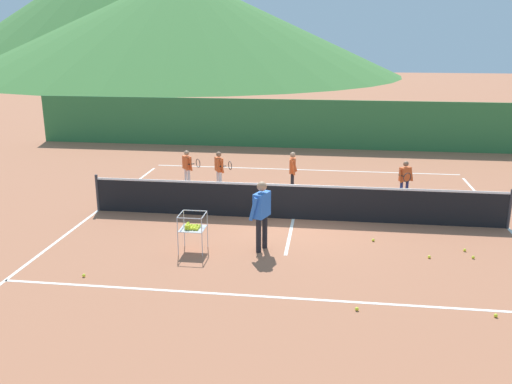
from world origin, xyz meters
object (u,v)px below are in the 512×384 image
at_px(student_1, 219,167).
at_px(tennis_ball_7, 473,257).
at_px(tennis_ball_1, 184,227).
at_px(tennis_ball_5, 465,250).
at_px(tennis_ball_3, 429,257).
at_px(student_0, 188,165).
at_px(tennis_ball_2, 84,275).
at_px(ball_cart, 192,227).
at_px(instructor, 262,209).
at_px(tennis_net, 294,201).
at_px(tennis_ball_4, 373,240).
at_px(student_3, 405,177).
at_px(tennis_ball_0, 496,315).
at_px(student_2, 293,168).
at_px(tennis_ball_6, 357,309).

xyz_separation_m(student_1, tennis_ball_7, (6.73, -4.79, -0.72)).
bearing_deg(tennis_ball_1, tennis_ball_5, -5.23).
bearing_deg(tennis_ball_3, student_0, 143.39).
height_order(tennis_ball_1, tennis_ball_2, same).
bearing_deg(ball_cart, tennis_ball_1, 111.89).
height_order(instructor, ball_cart, instructor).
bearing_deg(tennis_net, student_1, 134.45).
height_order(ball_cart, tennis_ball_4, ball_cart).
xyz_separation_m(tennis_net, tennis_ball_4, (2.03, -1.41, -0.47)).
xyz_separation_m(student_3, tennis_ball_0, (0.75, -7.12, -0.69)).
height_order(tennis_net, student_3, student_3).
bearing_deg(tennis_ball_7, tennis_ball_4, 159.93).
distance_m(instructor, student_0, 5.95).
bearing_deg(tennis_ball_0, tennis_net, 128.88).
bearing_deg(student_3, instructor, -129.76).
bearing_deg(student_2, tennis_ball_1, -123.80).
bearing_deg(student_0, tennis_ball_2, -93.18).
bearing_deg(tennis_ball_4, student_0, 143.49).
distance_m(student_1, tennis_ball_7, 8.30).
height_order(tennis_net, tennis_ball_2, tennis_net).
bearing_deg(instructor, tennis_ball_2, -150.32).
height_order(student_0, tennis_ball_3, student_0).
relative_size(student_1, tennis_ball_0, 18.38).
height_order(student_2, tennis_ball_7, student_2).
relative_size(student_3, tennis_ball_2, 17.60).
bearing_deg(student_3, tennis_ball_2, -138.03).
height_order(student_2, tennis_ball_2, student_2).
height_order(instructor, student_0, instructor).
bearing_deg(tennis_ball_1, tennis_ball_4, -3.10).
bearing_deg(tennis_net, tennis_ball_1, -157.21).
bearing_deg(instructor, tennis_ball_5, 6.37).
bearing_deg(tennis_net, tennis_ball_4, -34.65).
relative_size(instructor, student_3, 1.38).
relative_size(ball_cart, tennis_ball_5, 13.22).
height_order(student_1, student_2, student_2).
bearing_deg(tennis_ball_0, tennis_ball_2, 175.61).
height_order(tennis_net, instructor, instructor).
bearing_deg(tennis_ball_3, tennis_net, 144.44).
relative_size(student_0, tennis_ball_0, 17.85).
bearing_deg(student_2, student_0, 176.81).
bearing_deg(tennis_ball_5, tennis_ball_3, -149.33).
bearing_deg(tennis_ball_5, tennis_ball_1, 174.77).
distance_m(student_1, ball_cart, 5.20).
xyz_separation_m(student_3, tennis_ball_5, (0.90, -4.01, -0.69)).
bearing_deg(tennis_ball_2, tennis_ball_6, -7.19).
xyz_separation_m(tennis_net, instructor, (-0.59, -2.29, 0.49)).
distance_m(student_2, tennis_ball_2, 7.91).
height_order(ball_cart, tennis_ball_0, ball_cart).
distance_m(instructor, tennis_ball_6, 3.52).
bearing_deg(student_1, tennis_ball_2, -102.26).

